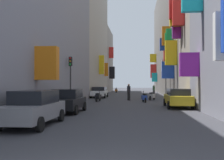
# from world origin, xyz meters

# --- Properties ---
(ground_plane) EXTENTS (140.00, 140.00, 0.00)m
(ground_plane) POSITION_xyz_m (0.00, 30.00, 0.00)
(ground_plane) COLOR #38383D
(building_left_mid_a) EXTENTS (6.78, 19.97, 19.16)m
(building_left_mid_a) POSITION_xyz_m (-8.00, 37.50, 9.57)
(building_left_mid_a) COLOR #9E9384
(building_left_mid_a) RESTS_ON ground
(building_left_mid_b) EXTENTS (7.12, 12.52, 13.56)m
(building_left_mid_b) POSITION_xyz_m (-7.99, 53.74, 6.77)
(building_left_mid_b) COLOR gray
(building_left_mid_b) RESTS_ON ground
(building_right_mid_a) EXTENTS (7.22, 5.59, 15.78)m
(building_right_mid_a) POSITION_xyz_m (7.97, 19.91, 7.89)
(building_right_mid_a) COLOR #9E9384
(building_right_mid_a) RESTS_ON ground
(building_right_mid_b) EXTENTS (7.39, 5.07, 15.26)m
(building_right_mid_b) POSITION_xyz_m (7.96, 25.24, 7.60)
(building_right_mid_b) COLOR slate
(building_right_mid_b) RESTS_ON ground
(building_right_mid_c) EXTENTS (7.20, 3.40, 20.00)m
(building_right_mid_c) POSITION_xyz_m (7.97, 29.47, 9.98)
(building_right_mid_c) COLOR slate
(building_right_mid_c) RESTS_ON ground
(building_right_far) EXTENTS (7.37, 28.84, 19.30)m
(building_right_far) POSITION_xyz_m (8.00, 45.59, 9.64)
(building_right_far) COLOR slate
(building_right_far) RESTS_ON ground
(parked_car_yellow) EXTENTS (1.84, 4.34, 1.46)m
(parked_car_yellow) POSITION_xyz_m (3.92, 16.34, 0.77)
(parked_car_yellow) COLOR gold
(parked_car_yellow) RESTS_ON ground
(parked_car_white) EXTENTS (1.94, 4.46, 1.39)m
(parked_car_white) POSITION_xyz_m (-4.04, 29.56, 0.74)
(parked_car_white) COLOR white
(parked_car_white) RESTS_ON ground
(parked_car_grey) EXTENTS (1.88, 4.35, 1.56)m
(parked_car_grey) POSITION_xyz_m (-3.79, 7.01, 0.81)
(parked_car_grey) COLOR slate
(parked_car_grey) RESTS_ON ground
(parked_car_black) EXTENTS (1.92, 3.93, 1.50)m
(parked_car_black) POSITION_xyz_m (-3.68, 12.30, 0.78)
(parked_car_black) COLOR black
(parked_car_black) RESTS_ON ground
(scooter_silver) EXTENTS (0.82, 1.79, 1.13)m
(scooter_silver) POSITION_xyz_m (2.49, 25.36, 0.46)
(scooter_silver) COLOR #ADADB2
(scooter_silver) RESTS_ON ground
(scooter_blue) EXTENTS (0.59, 1.88, 1.13)m
(scooter_blue) POSITION_xyz_m (1.52, 21.97, 0.46)
(scooter_blue) COLOR #2D4CAD
(scooter_blue) RESTS_ON ground
(scooter_orange) EXTENTS (0.58, 1.82, 1.13)m
(scooter_orange) POSITION_xyz_m (-3.18, 46.74, 0.46)
(scooter_orange) COLOR orange
(scooter_orange) RESTS_ON ground
(scooter_black) EXTENTS (0.55, 1.87, 1.13)m
(scooter_black) POSITION_xyz_m (-3.18, 22.63, 0.46)
(scooter_black) COLOR black
(scooter_black) RESTS_ON ground
(pedestrian_crossing) EXTENTS (0.45, 0.45, 1.79)m
(pedestrian_crossing) POSITION_xyz_m (-0.09, 24.61, 0.90)
(pedestrian_crossing) COLOR black
(pedestrian_crossing) RESTS_ON ground
(pedestrian_near_left) EXTENTS (0.48, 0.48, 1.62)m
(pedestrian_near_left) POSITION_xyz_m (3.38, 36.32, 0.81)
(pedestrian_near_left) COLOR #2F2F2F
(pedestrian_near_left) RESTS_ON ground
(traffic_light_near_corner) EXTENTS (0.26, 0.34, 4.05)m
(traffic_light_near_corner) POSITION_xyz_m (-4.64, 16.92, 2.77)
(traffic_light_near_corner) COLOR #2D2D2D
(traffic_light_near_corner) RESTS_ON ground
(traffic_light_far_corner) EXTENTS (0.26, 0.34, 4.73)m
(traffic_light_far_corner) POSITION_xyz_m (4.60, 30.85, 3.19)
(traffic_light_far_corner) COLOR #2D2D2D
(traffic_light_far_corner) RESTS_ON ground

